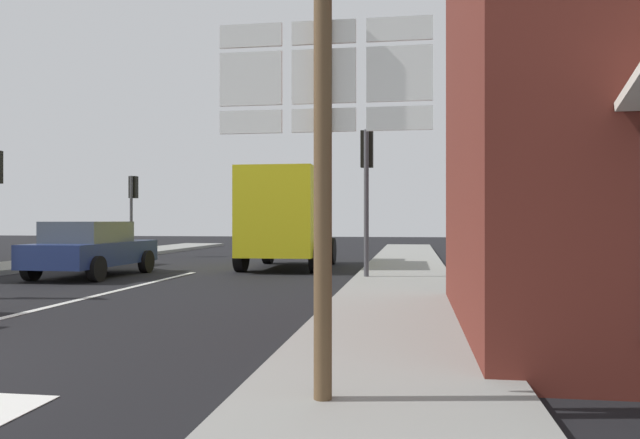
{
  "coord_description": "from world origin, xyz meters",
  "views": [
    {
      "loc": [
        6.22,
        -4.7,
        1.51
      ],
      "look_at": [
        3.58,
        12.62,
        1.53
      ],
      "focal_mm": 34.21,
      "sensor_mm": 36.0,
      "label": 1
    }
  ],
  "objects_px": {
    "delivery_truck": "(288,216)",
    "traffic_light_near_right": "(367,170)",
    "sedan_far": "(92,248)",
    "traffic_light_far_left": "(133,197)",
    "route_sign_post": "(323,156)"
  },
  "relations": [
    {
      "from": "sedan_far",
      "to": "route_sign_post",
      "type": "relative_size",
      "value": 1.32
    },
    {
      "from": "delivery_truck",
      "to": "traffic_light_near_right",
      "type": "distance_m",
      "value": 4.79
    },
    {
      "from": "sedan_far",
      "to": "delivery_truck",
      "type": "distance_m",
      "value": 5.9
    },
    {
      "from": "delivery_truck",
      "to": "traffic_light_near_right",
      "type": "bearing_deg",
      "value": -53.94
    },
    {
      "from": "route_sign_post",
      "to": "sedan_far",
      "type": "bearing_deg",
      "value": 126.55
    },
    {
      "from": "sedan_far",
      "to": "route_sign_post",
      "type": "xyz_separation_m",
      "value": [
        7.78,
        -10.5,
        1.24
      ]
    },
    {
      "from": "delivery_truck",
      "to": "traffic_light_far_left",
      "type": "relative_size",
      "value": 1.51
    },
    {
      "from": "sedan_far",
      "to": "delivery_truck",
      "type": "xyz_separation_m",
      "value": [
        4.6,
        3.58,
        0.89
      ]
    },
    {
      "from": "route_sign_post",
      "to": "traffic_light_near_right",
      "type": "bearing_deg",
      "value": 92.39
    },
    {
      "from": "sedan_far",
      "to": "traffic_light_near_right",
      "type": "xyz_separation_m",
      "value": [
        7.35,
        -0.19,
        1.98
      ]
    },
    {
      "from": "delivery_truck",
      "to": "traffic_light_far_left",
      "type": "bearing_deg",
      "value": 147.42
    },
    {
      "from": "traffic_light_far_left",
      "to": "traffic_light_near_right",
      "type": "relative_size",
      "value": 0.89
    },
    {
      "from": "route_sign_post",
      "to": "delivery_truck",
      "type": "bearing_deg",
      "value": 102.71
    },
    {
      "from": "route_sign_post",
      "to": "traffic_light_far_left",
      "type": "bearing_deg",
      "value": 119.45
    },
    {
      "from": "sedan_far",
      "to": "delivery_truck",
      "type": "height_order",
      "value": "delivery_truck"
    }
  ]
}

